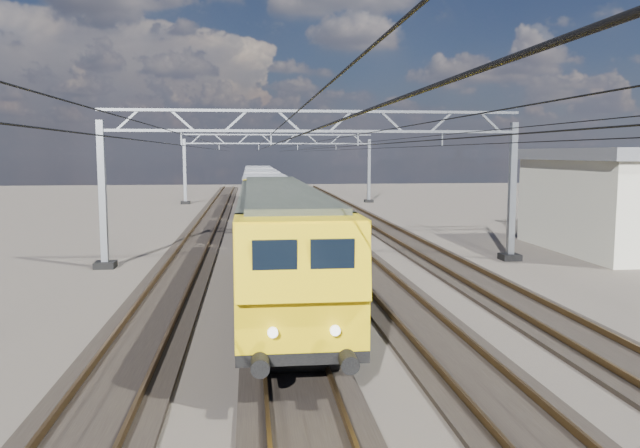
{
  "coord_description": "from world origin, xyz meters",
  "views": [
    {
      "loc": [
        -3.01,
        -24.57,
        5.14
      ],
      "look_at": [
        -0.28,
        -0.6,
        2.4
      ],
      "focal_mm": 35.0,
      "sensor_mm": 36.0,
      "label": 1
    }
  ],
  "objects": [
    {
      "name": "ground",
      "position": [
        0.0,
        0.0,
        0.0
      ],
      "size": [
        160.0,
        160.0,
        0.0
      ],
      "primitive_type": "plane",
      "color": "#2A251F",
      "rests_on": "ground"
    },
    {
      "name": "track_outer_west",
      "position": [
        -6.0,
        0.0,
        0.07
      ],
      "size": [
        2.6,
        140.0,
        0.3
      ],
      "color": "black",
      "rests_on": "ground"
    },
    {
      "name": "track_loco",
      "position": [
        -2.0,
        0.0,
        0.07
      ],
      "size": [
        2.6,
        140.0,
        0.3
      ],
      "color": "black",
      "rests_on": "ground"
    },
    {
      "name": "track_inner_east",
      "position": [
        2.0,
        0.0,
        0.07
      ],
      "size": [
        2.6,
        140.0,
        0.3
      ],
      "color": "black",
      "rests_on": "ground"
    },
    {
      "name": "track_outer_east",
      "position": [
        6.0,
        0.0,
        0.07
      ],
      "size": [
        2.6,
        140.0,
        0.3
      ],
      "color": "black",
      "rests_on": "ground"
    },
    {
      "name": "catenary_gantry_mid",
      "position": [
        0.0,
        4.0,
        3.91
      ],
      "size": [
        19.9,
        0.9,
        7.11
      ],
      "color": "gray",
      "rests_on": "ground"
    },
    {
      "name": "catenary_gantry_far",
      "position": [
        0.0,
        40.0,
        3.91
      ],
      "size": [
        19.9,
        0.9,
        7.11
      ],
      "color": "gray",
      "rests_on": "ground"
    },
    {
      "name": "overhead_wires",
      "position": [
        0.0,
        8.0,
        5.75
      ],
      "size": [
        12.03,
        140.0,
        0.53
      ],
      "color": "black",
      "rests_on": "ground"
    },
    {
      "name": "locomotive",
      "position": [
        -2.0,
        -2.81,
        2.33
      ],
      "size": [
        2.76,
        21.1,
        3.62
      ],
      "color": "black",
      "rests_on": "ground"
    },
    {
      "name": "hopper_wagon_lead",
      "position": [
        -2.0,
        14.89,
        2.23
      ],
      "size": [
        3.38,
        13.0,
        3.25
      ],
      "color": "black",
      "rests_on": "ground"
    },
    {
      "name": "hopper_wagon_mid",
      "position": [
        -2.0,
        29.09,
        2.23
      ],
      "size": [
        3.38,
        13.0,
        3.25
      ],
      "color": "black",
      "rests_on": "ground"
    },
    {
      "name": "hopper_wagon_third",
      "position": [
        -2.0,
        43.29,
        2.23
      ],
      "size": [
        3.38,
        13.0,
        3.25
      ],
      "color": "black",
      "rests_on": "ground"
    }
  ]
}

